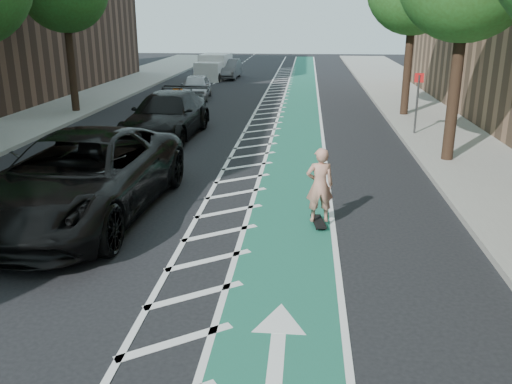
# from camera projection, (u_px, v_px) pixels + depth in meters

# --- Properties ---
(ground) EXTENTS (120.00, 120.00, 0.00)m
(ground) POSITION_uv_depth(u_px,v_px,m) (134.00, 258.00, 10.75)
(ground) COLOR black
(ground) RESTS_ON ground
(bike_lane) EXTENTS (2.00, 90.00, 0.01)m
(bike_lane) POSITION_uv_depth(u_px,v_px,m) (296.00, 146.00, 19.95)
(bike_lane) COLOR #195A3F
(bike_lane) RESTS_ON ground
(buffer_strip) EXTENTS (1.40, 90.00, 0.01)m
(buffer_strip) POSITION_uv_depth(u_px,v_px,m) (256.00, 145.00, 20.08)
(buffer_strip) COLOR silver
(buffer_strip) RESTS_ON ground
(sidewalk_right) EXTENTS (5.00, 90.00, 0.15)m
(sidewalk_right) POSITION_uv_depth(u_px,v_px,m) (478.00, 148.00, 19.35)
(sidewalk_right) COLOR gray
(sidewalk_right) RESTS_ON ground
(curb_right) EXTENTS (0.12, 90.00, 0.16)m
(curb_right) POSITION_uv_depth(u_px,v_px,m) (409.00, 146.00, 19.57)
(curb_right) COLOR gray
(curb_right) RESTS_ON ground
(curb_left) EXTENTS (0.12, 90.00, 0.16)m
(curb_left) POSITION_uv_depth(u_px,v_px,m) (35.00, 138.00, 20.81)
(curb_left) COLOR gray
(curb_left) RESTS_ON ground
(sign_post) EXTENTS (0.35, 0.08, 2.47)m
(sign_post) POSITION_uv_depth(u_px,v_px,m) (417.00, 103.00, 21.02)
(sign_post) COLOR #4C4C4C
(sign_post) RESTS_ON ground
(skateboard) EXTENTS (0.37, 0.88, 0.11)m
(skateboard) POSITION_uv_depth(u_px,v_px,m) (318.00, 222.00, 12.37)
(skateboard) COLOR black
(skateboard) RESTS_ON ground
(skateboarder) EXTENTS (0.68, 0.50, 1.71)m
(skateboarder) POSITION_uv_depth(u_px,v_px,m) (320.00, 185.00, 12.10)
(skateboarder) COLOR tan
(skateboarder) RESTS_ON skateboard
(suv_near) EXTENTS (3.63, 7.30, 1.99)m
(suv_near) POSITION_uv_depth(u_px,v_px,m) (81.00, 176.00, 12.65)
(suv_near) COLOR black
(suv_near) RESTS_ON ground
(suv_far) EXTENTS (2.73, 6.03, 1.71)m
(suv_far) POSITION_uv_depth(u_px,v_px,m) (167.00, 115.00, 21.12)
(suv_far) COLOR black
(suv_far) RESTS_ON ground
(car_silver) EXTENTS (1.95, 4.10, 1.35)m
(car_silver) POSITION_uv_depth(u_px,v_px,m) (196.00, 87.00, 31.06)
(car_silver) COLOR #A8A7AD
(car_silver) RESTS_ON ground
(car_grey) EXTENTS (1.61, 4.35, 1.42)m
(car_grey) POSITION_uv_depth(u_px,v_px,m) (228.00, 69.00, 40.97)
(car_grey) COLOR #535458
(car_grey) RESTS_ON ground
(box_truck) EXTENTS (2.29, 4.48, 1.80)m
(box_truck) POSITION_uv_depth(u_px,v_px,m) (214.00, 68.00, 40.57)
(box_truck) COLOR silver
(box_truck) RESTS_ON ground
(barrel_a) EXTENTS (0.69, 0.69, 0.94)m
(barrel_a) POSITION_uv_depth(u_px,v_px,m) (133.00, 150.00, 17.43)
(barrel_a) COLOR #EF580C
(barrel_a) RESTS_ON ground
(barrel_b) EXTENTS (0.73, 0.73, 1.00)m
(barrel_b) POSITION_uv_depth(u_px,v_px,m) (139.00, 133.00, 19.84)
(barrel_b) COLOR #EC480C
(barrel_b) RESTS_ON ground
(barrel_c) EXTENTS (0.66, 0.66, 0.90)m
(barrel_c) POSITION_uv_depth(u_px,v_px,m) (178.00, 97.00, 28.91)
(barrel_c) COLOR #E15C0B
(barrel_c) RESTS_ON ground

